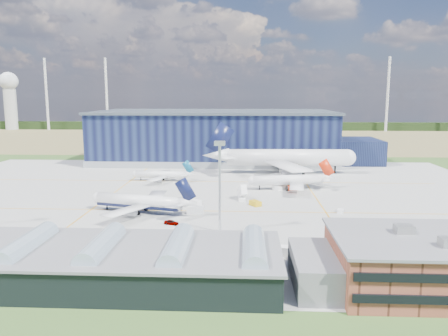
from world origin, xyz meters
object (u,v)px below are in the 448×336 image
hangar (220,138)px  airstair (242,195)px  airliner_regional (160,171)px  light_mast_center (220,172)px  airliner_navy (138,194)px  gse_cart_b (277,188)px  car_a (171,222)px  car_b (141,255)px  gse_tug_c (290,185)px  airliner_red (288,175)px  airliner_widebody (288,149)px  gse_van_a (195,210)px  gse_tug_a (255,203)px  gse_van_b (193,203)px  gse_cart_a (340,211)px  gse_van_c (290,252)px

hangar → airstair: hangar is taller
airliner_regional → light_mast_center: bearing=116.3°
airliner_regional → airliner_navy: bearing=96.8°
gse_cart_b → airstair: 19.31m
car_a → car_b: car_a is taller
airliner_regional → gse_tug_c: (51.13, -8.48, -3.47)m
airliner_red → car_a: bearing=43.8°
airliner_widebody → gse_van_a: (-32.83, -67.59, -9.93)m
gse_tug_a → car_a: gse_tug_a is taller
gse_tug_a → gse_tug_c: size_ratio=1.14×
gse_tug_a → light_mast_center: bearing=-143.0°
hangar → gse_tug_c: (30.47, -68.11, -10.88)m
hangar → car_b: size_ratio=42.74×
airliner_red → gse_tug_a: (-12.24, -24.85, -4.61)m
airstair → gse_tug_a: bearing=-79.4°
gse_tug_c → light_mast_center: bearing=-103.2°
gse_tug_a → gse_van_b: gse_van_b is taller
hangar → airliner_widebody: 50.93m
airliner_red → gse_van_a: 45.95m
gse_cart_a → gse_van_c: gse_van_c is taller
gse_cart_a → gse_van_b: 44.16m
gse_cart_a → gse_cart_b: bearing=135.3°
airliner_regional → gse_van_c: size_ratio=5.58×
car_b → gse_tug_c: bearing=-2.7°
airliner_navy → airstair: size_ratio=6.55×
gse_van_c → airstair: bearing=17.6°
car_a → gse_tug_a: bearing=-29.5°
airliner_regional → gse_van_b: bearing=117.5°
gse_van_a → gse_van_c: (24.26, -33.41, 0.06)m
car_b → car_a: bearing=19.1°
hangar → car_a: 119.76m
gse_van_a → car_b: bearing=167.1°
airstair → airliner_red: bearing=29.2°
car_b → gse_van_a: bearing=13.1°
light_mast_center → airliner_navy: size_ratio=0.68×
gse_van_b → car_a: size_ratio=1.24×
hangar → gse_van_a: (-1.06, -107.40, -10.57)m
hangar → airliner_regional: size_ratio=5.62×
hangar → light_mast_center: (7.19, -124.80, 3.82)m
gse_tug_c → gse_tug_a: bearing=-106.0°
airstair → airliner_widebody: bearing=52.6°
airliner_widebody → gse_van_b: bearing=-122.2°
hangar → airliner_red: hangar is taller
airliner_red → light_mast_center: bearing=58.2°
gse_tug_c → gse_van_c: bearing=-86.6°
gse_tug_c → airliner_navy: bearing=-131.5°
gse_tug_c → gse_cart_b: size_ratio=1.04×
gse_van_a → airliner_navy: bearing=89.7°
light_mast_center → gse_tug_c: (23.28, 56.69, -14.70)m
gse_van_b → car_a: 19.67m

